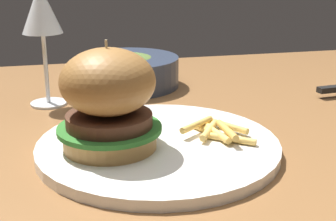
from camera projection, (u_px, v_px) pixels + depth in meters
dining_table at (168, 174)px, 0.73m from camera, size 1.35×0.92×0.74m
main_plate at (158, 146)px, 0.60m from camera, size 0.31×0.31×0.01m
burger_sandwich at (108, 99)px, 0.56m from camera, size 0.13×0.13×0.13m
fries_pile at (216, 130)px, 0.61m from camera, size 0.09×0.09×0.02m
wine_glass at (41, 14)px, 0.75m from camera, size 0.07×0.07×0.20m
soup_bowl at (127, 70)px, 0.90m from camera, size 0.20×0.20×0.06m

